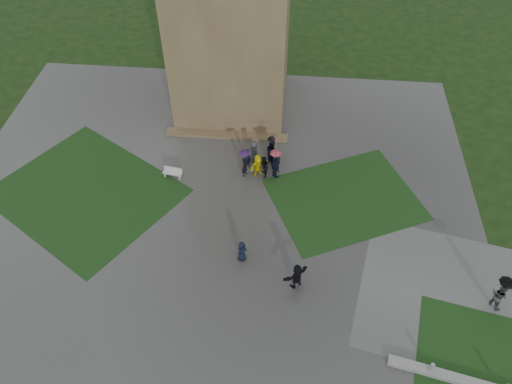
# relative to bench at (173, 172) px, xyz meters

# --- Properties ---
(ground) EXTENTS (120.00, 120.00, 0.00)m
(ground) POSITION_rel_bench_xyz_m (3.07, -6.05, -0.41)
(ground) COLOR black
(plaza) EXTENTS (34.00, 34.00, 0.02)m
(plaza) POSITION_rel_bench_xyz_m (3.07, -4.05, -0.40)
(plaza) COLOR #3A3A37
(plaza) RESTS_ON ground
(lawn_inset_left) EXTENTS (14.10, 13.46, 0.01)m
(lawn_inset_left) POSITION_rel_bench_xyz_m (-5.43, -2.05, -0.38)
(lawn_inset_left) COLOR black
(lawn_inset_left) RESTS_ON plaza
(lawn_inset_right) EXTENTS (11.12, 10.15, 0.01)m
(lawn_inset_right) POSITION_rel_bench_xyz_m (11.57, -1.05, -0.38)
(lawn_inset_right) COLOR black
(lawn_inset_right) RESTS_ON plaza
(tower_plinth) EXTENTS (9.00, 0.80, 0.22)m
(tower_plinth) POSITION_rel_bench_xyz_m (3.07, 4.55, -0.28)
(tower_plinth) COLOR brown
(tower_plinth) RESTS_ON plaza
(bench) EXTENTS (1.34, 0.59, 0.75)m
(bench) POSITION_rel_bench_xyz_m (0.00, 0.00, 0.00)
(bench) COLOR silver
(bench) RESTS_ON plaza
(visitor_cluster) EXTENTS (2.93, 3.49, 2.56)m
(visitor_cluster) POSITION_rel_bench_xyz_m (6.21, 1.41, 0.77)
(visitor_cluster) COLOR black
(visitor_cluster) RESTS_ON plaza
(pedestrian_mid) EXTENTS (0.80, 0.87, 1.46)m
(pedestrian_mid) POSITION_rel_bench_xyz_m (5.43, -6.38, 0.35)
(pedestrian_mid) COLOR black
(pedestrian_mid) RESTS_ON plaza
(pedestrian_near) EXTENTS (1.63, 1.50, 1.76)m
(pedestrian_near) POSITION_rel_bench_xyz_m (8.64, -7.90, 0.50)
(pedestrian_near) COLOR black
(pedestrian_near) RESTS_ON plaza
(pedestrian_path) EXTENTS (0.89, 1.00, 2.35)m
(pedestrian_path) POSITION_rel_bench_xyz_m (19.39, -8.17, 0.92)
(pedestrian_path) COLOR #3E3E43
(pedestrian_path) RESTS_ON path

